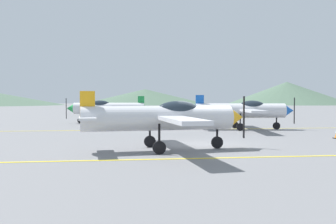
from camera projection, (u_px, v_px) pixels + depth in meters
ground_plane at (204, 146)px, 15.54m from camera, size 400.00×400.00×0.00m
apron_line_near at (224, 158)px, 12.32m from camera, size 80.00×0.16×0.01m
apron_line_far at (176, 129)px, 24.17m from camera, size 80.00×0.16×0.01m
airplane_near at (165, 117)px, 14.19m from camera, size 7.13×8.19×2.45m
airplane_mid at (244, 110)px, 24.22m from camera, size 7.14×8.19×2.45m
airplane_far at (106, 108)px, 30.74m from camera, size 7.11×8.18×2.45m
car_sedan at (178, 111)px, 39.91m from camera, size 2.71×4.58×1.62m
hill_centerleft at (145, 97)px, 158.29m from camera, size 59.74×59.74×7.09m
hill_centerright at (287, 93)px, 154.96m from camera, size 54.91×54.91×10.28m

